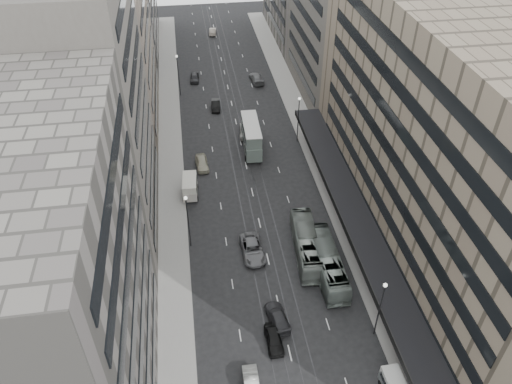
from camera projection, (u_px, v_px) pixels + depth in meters
ground at (279, 308)px, 58.07m from camera, size 220.00×220.00×0.00m
sidewalk_right at (307, 132)px, 88.42m from camera, size 4.00×125.00×0.15m
sidewalk_left at (170, 143)px, 85.62m from camera, size 4.00×125.00×0.15m
department_store at (453, 148)px, 57.45m from camera, size 19.20×60.00×30.00m
building_right_mid at (343, 33)px, 93.32m from camera, size 15.00×28.00×24.00m
building_left_a at (40, 301)px, 40.02m from camera, size 15.00×28.00×30.00m
building_left_b at (78, 113)px, 59.66m from camera, size 15.00×26.00×34.00m
building_left_c at (104, 57)px, 83.34m from camera, size 15.00×28.00×25.00m
lamp_right_near at (381, 304)px, 52.09m from camera, size 0.44×0.44×8.32m
lamp_right_far at (299, 114)px, 83.03m from camera, size 0.44×0.44×8.32m
lamp_left_near at (188, 216)px, 62.97m from camera, size 0.44×0.44×8.32m
lamp_left_far at (178, 71)px, 96.22m from camera, size 0.44×0.44×8.32m
bus_near at (327, 262)px, 61.51m from camera, size 2.94×12.07×3.36m
bus_far at (306, 244)px, 64.02m from camera, size 3.68×12.00×3.29m
double_decker at (251, 136)px, 82.41m from camera, size 3.05×9.22×5.00m
panel_van at (190, 186)px, 73.66m from camera, size 2.47×4.67×2.87m
sedan_0 at (274, 339)px, 53.93m from camera, size 1.81×4.30×1.45m
sedan_2 at (252, 249)px, 64.51m from camera, size 3.03×6.12×1.67m
sedan_3 at (277, 317)px, 56.21m from camera, size 2.71×5.24×1.45m
sedan_4 at (202, 163)px, 79.64m from camera, size 2.16×4.82×1.61m
sedan_5 at (216, 105)px, 94.62m from camera, size 1.96×4.66×1.50m
sedan_6 at (248, 130)px, 87.52m from camera, size 3.51×6.26×1.65m
sedan_7 at (256, 78)px, 103.46m from camera, size 2.71×5.92×1.68m
sedan_8 at (195, 77)px, 103.92m from camera, size 2.10×4.52×1.50m
sedan_9 at (213, 31)px, 124.29m from camera, size 2.06×4.66×1.49m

